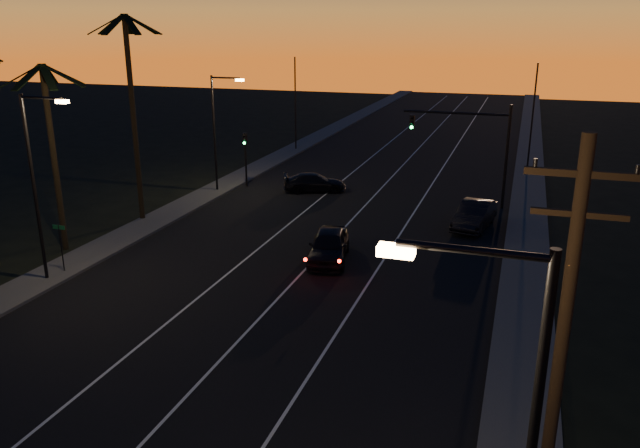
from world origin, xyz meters
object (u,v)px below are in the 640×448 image
(right_car, at_px, (475,215))
(cross_car, at_px, (315,182))
(signal_mast, at_px, (472,136))
(lead_car, at_px, (329,245))
(utility_pole, at_px, (560,355))

(right_car, bearing_deg, cross_car, 156.52)
(signal_mast, bearing_deg, lead_car, -114.24)
(signal_mast, distance_m, lead_car, 14.89)
(utility_pole, bearing_deg, cross_car, 117.35)
(utility_pole, relative_size, right_car, 1.95)
(right_car, xyz_separation_m, cross_car, (-12.13, 5.27, -0.13))
(lead_car, distance_m, right_car, 10.60)
(utility_pole, distance_m, lead_car, 20.32)
(signal_mast, relative_size, right_car, 1.38)
(signal_mast, bearing_deg, utility_pole, -81.53)
(utility_pole, height_order, signal_mast, utility_pole)
(cross_car, bearing_deg, signal_mast, -1.56)
(signal_mast, distance_m, cross_car, 11.94)
(signal_mast, xyz_separation_m, right_car, (0.92, -4.96, -3.96))
(signal_mast, distance_m, right_car, 6.41)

